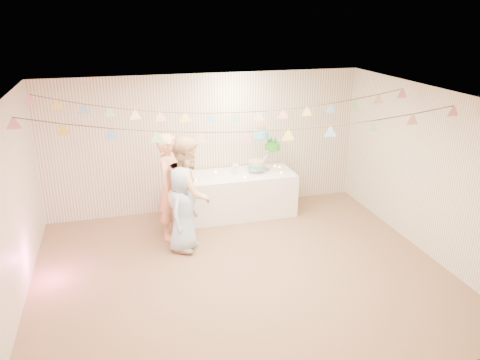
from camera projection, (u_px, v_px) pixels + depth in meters
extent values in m
plane|color=brown|center=(241.00, 271.00, 6.98)|extent=(6.00, 6.00, 0.00)
plane|color=white|center=(241.00, 97.00, 6.08)|extent=(6.00, 6.00, 0.00)
plane|color=silver|center=(206.00, 143.00, 8.79)|extent=(6.00, 6.00, 0.00)
plane|color=silver|center=(314.00, 287.00, 4.26)|extent=(6.00, 6.00, 0.00)
plane|color=silver|center=(8.00, 214.00, 5.78)|extent=(5.00, 5.00, 0.00)
plane|color=silver|center=(427.00, 172.00, 7.27)|extent=(5.00, 5.00, 0.00)
cube|color=white|center=(236.00, 194.00, 8.79)|extent=(2.15, 0.86, 0.81)
cylinder|color=white|center=(212.00, 180.00, 8.50)|extent=(0.36, 0.36, 0.02)
imported|color=#F5AA80|center=(171.00, 187.00, 7.75)|extent=(0.71, 0.79, 1.82)
imported|color=#D8B385|center=(189.00, 192.00, 7.48)|extent=(0.91, 1.05, 1.85)
imported|color=#99C2D9|center=(183.00, 209.00, 7.40)|extent=(0.75, 0.82, 1.41)
cylinder|color=#FFD88C|center=(195.00, 180.00, 8.31)|extent=(0.04, 0.04, 0.03)
cylinder|color=#FFD88C|center=(216.00, 172.00, 8.72)|extent=(0.04, 0.04, 0.03)
cylinder|color=#FFD88C|center=(245.00, 177.00, 8.47)|extent=(0.04, 0.04, 0.03)
cylinder|color=#FFD88C|center=(251.00, 168.00, 8.93)|extent=(0.04, 0.04, 0.03)
cylinder|color=#FFD88C|center=(281.00, 172.00, 8.68)|extent=(0.04, 0.04, 0.03)
cylinder|color=#FFD88C|center=(279.00, 167.00, 9.00)|extent=(0.04, 0.04, 0.03)
cylinder|color=#FFD88C|center=(275.00, 166.00, 9.05)|extent=(0.04, 0.04, 0.03)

